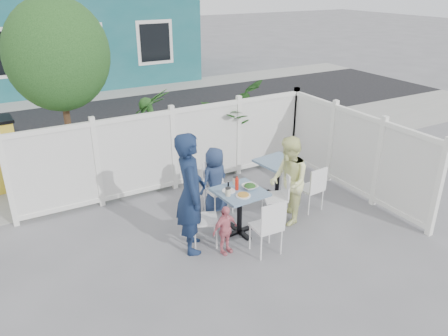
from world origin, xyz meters
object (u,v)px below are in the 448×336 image
spare_table (278,169)px  chair_near (269,224)px  chair_back (216,183)px  chair_right (279,192)px  boy (215,180)px  man (191,193)px  chair_left (200,215)px  woman (288,181)px  toddler (225,230)px  main_table (240,201)px

spare_table → chair_near: bearing=-129.7°
chair_back → chair_right: bearing=131.8°
boy → spare_table: bearing=156.9°
chair_right → chair_near: (-0.75, -0.78, 0.01)m
spare_table → man: man is taller
chair_left → chair_near: chair_near is taller
chair_right → spare_table: bearing=-13.9°
chair_right → woman: (0.09, -0.12, 0.24)m
chair_back → woman: 1.27m
spare_table → toddler: size_ratio=0.99×
chair_left → boy: bearing=162.2°
spare_table → man: (-2.12, -0.74, 0.36)m
main_table → man: man is taller
chair_right → main_table: bearing=113.5°
boy → toddler: 1.35m
spare_table → chair_left: (-1.97, -0.71, -0.06)m
man → boy: (0.87, 0.87, -0.34)m
chair_near → spare_table: bearing=53.0°
boy → woman: bearing=116.2°
woman → chair_back: bearing=-113.5°
main_table → woman: woman is taller
chair_back → main_table: bearing=85.1°
chair_right → woman: woman is taller
chair_near → toddler: bearing=149.2°
chair_left → toddler: (0.22, -0.40, -0.12)m
chair_left → chair_right: (1.51, 0.02, -0.00)m
chair_back → man: 1.28m
main_table → chair_back: bearing=88.3°
main_table → chair_back: 0.83m
spare_table → chair_left: bearing=-160.2°
chair_left → man: 0.45m
main_table → chair_left: size_ratio=0.86×
man → toddler: man is taller
chair_left → boy: (0.71, 0.84, 0.08)m
boy → main_table: bearing=71.8°
man → main_table: bearing=-70.2°
chair_right → toddler: bearing=128.4°
chair_left → toddler: size_ratio=1.13×
chair_right → boy: boy is taller
spare_table → woman: (-0.38, -0.80, 0.18)m
chair_near → woman: size_ratio=0.60×
spare_table → man: 2.28m
spare_table → boy: size_ratio=0.66×
spare_table → main_table: bearing=-150.1°
chair_near → boy: 1.60m
boy → chair_back: bearing=90.0°
chair_right → woman: size_ratio=0.59×
main_table → toddler: size_ratio=0.98×
main_table → woman: (0.90, -0.07, 0.16)m
chair_left → woman: 1.61m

